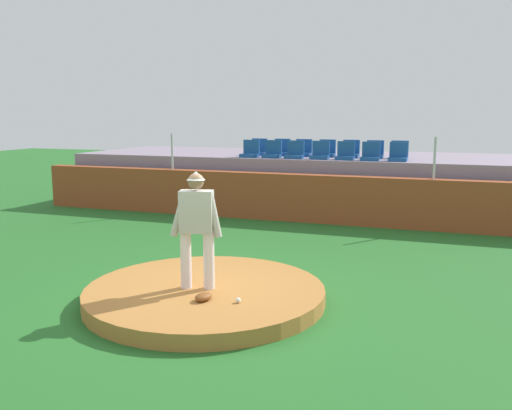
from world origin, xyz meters
TOP-DOWN VIEW (x-y plane):
  - ground_plane at (0.00, 0.00)m, footprint 60.00×60.00m
  - pitchers_mound at (0.00, 0.00)m, footprint 3.65×3.65m
  - pitcher at (-0.08, -0.09)m, footprint 0.79×0.37m
  - baseball at (0.74, -0.49)m, footprint 0.07×0.07m
  - fielding_glove at (0.24, -0.57)m, footprint 0.26×0.34m
  - brick_barrier at (0.00, 6.64)m, footprint 16.39×0.40m
  - fence_post_left at (-4.08, 6.64)m, footprint 0.06×0.06m
  - fence_post_right at (3.08, 6.64)m, footprint 0.06×0.06m
  - bleacher_platform at (0.00, 9.38)m, footprint 15.70×4.48m
  - stadium_chair_0 at (-2.07, 7.67)m, footprint 0.48×0.44m
  - stadium_chair_1 at (-1.40, 7.69)m, footprint 0.48×0.44m
  - stadium_chair_2 at (-0.72, 7.66)m, footprint 0.48×0.44m
  - stadium_chair_3 at (-0.00, 7.70)m, footprint 0.48×0.44m
  - stadium_chair_4 at (0.71, 7.70)m, footprint 0.48×0.44m
  - stadium_chair_5 at (1.40, 7.66)m, footprint 0.48×0.44m
  - stadium_chair_6 at (2.13, 7.70)m, footprint 0.48×0.44m
  - stadium_chair_7 at (-2.12, 8.54)m, footprint 0.48×0.44m
  - stadium_chair_8 at (-1.40, 8.60)m, footprint 0.48×0.44m
  - stadium_chair_9 at (-0.72, 8.59)m, footprint 0.48×0.44m
  - stadium_chair_10 at (-0.00, 8.59)m, footprint 0.48×0.44m
  - stadium_chair_11 at (0.70, 8.60)m, footprint 0.48×0.44m
  - stadium_chair_12 at (1.40, 8.55)m, footprint 0.48×0.44m
  - stadium_chair_13 at (2.08, 8.57)m, footprint 0.48×0.44m

SIDE VIEW (x-z plane):
  - ground_plane at x=0.00m, z-range 0.00..0.00m
  - pitchers_mound at x=0.00m, z-range 0.00..0.23m
  - baseball at x=0.74m, z-range 0.23..0.30m
  - fielding_glove at x=0.24m, z-range 0.23..0.34m
  - brick_barrier at x=0.00m, z-range 0.00..1.26m
  - bleacher_platform at x=0.00m, z-range 0.00..1.60m
  - pitcher at x=-0.08m, z-range 0.37..2.15m
  - stadium_chair_0 at x=-2.07m, z-range 1.50..2.00m
  - stadium_chair_1 at x=-1.40m, z-range 1.50..2.00m
  - stadium_chair_2 at x=-0.72m, z-range 1.50..2.00m
  - stadium_chair_3 at x=0.00m, z-range 1.50..2.00m
  - stadium_chair_4 at x=0.71m, z-range 1.50..2.00m
  - stadium_chair_5 at x=1.40m, z-range 1.50..2.00m
  - stadium_chair_6 at x=2.13m, z-range 1.50..2.00m
  - stadium_chair_7 at x=-2.12m, z-range 1.50..2.00m
  - stadium_chair_8 at x=-1.40m, z-range 1.50..2.00m
  - stadium_chair_9 at x=-0.72m, z-range 1.50..2.00m
  - stadium_chair_10 at x=0.00m, z-range 1.50..2.00m
  - stadium_chair_11 at x=0.70m, z-range 1.50..2.00m
  - stadium_chair_12 at x=1.40m, z-range 1.50..2.00m
  - stadium_chair_13 at x=2.08m, z-range 1.50..2.00m
  - fence_post_left at x=-4.08m, z-range 1.26..2.29m
  - fence_post_right at x=3.08m, z-range 1.26..2.29m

